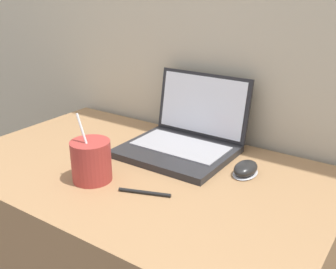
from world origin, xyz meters
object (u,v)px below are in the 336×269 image
computer_mouse (246,169)px  pen (145,192)px  laptop (185,136)px  drink_cup (91,160)px

computer_mouse → pen: bearing=-123.9°
pen → computer_mouse: bearing=56.1°
laptop → computer_mouse: 0.23m
laptop → pen: size_ratio=2.49×
drink_cup → pen: drink_cup is taller
laptop → drink_cup: (-0.09, -0.30, 0.01)m
computer_mouse → laptop: bearing=167.1°
drink_cup → computer_mouse: 0.41m
drink_cup → pen: bearing=6.0°
laptop → drink_cup: size_ratio=1.73×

